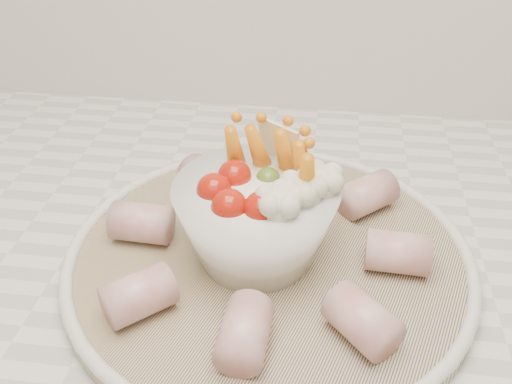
# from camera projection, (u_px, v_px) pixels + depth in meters

# --- Properties ---
(serving_platter) EXTENTS (0.47, 0.47, 0.02)m
(serving_platter) POSITION_uv_depth(u_px,v_px,m) (269.00, 257.00, 0.53)
(serving_platter) COLOR navy
(serving_platter) RESTS_ON kitchen_counter
(veggie_bowl) EXTENTS (0.15, 0.15, 0.12)m
(veggie_bowl) POSITION_uv_depth(u_px,v_px,m) (259.00, 215.00, 0.50)
(veggie_bowl) COLOR white
(veggie_bowl) RESTS_ON serving_platter
(cured_meat_rolls) EXTENTS (0.29, 0.30, 0.04)m
(cured_meat_rolls) POSITION_uv_depth(u_px,v_px,m) (268.00, 237.00, 0.52)
(cured_meat_rolls) COLOR #B15057
(cured_meat_rolls) RESTS_ON serving_platter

